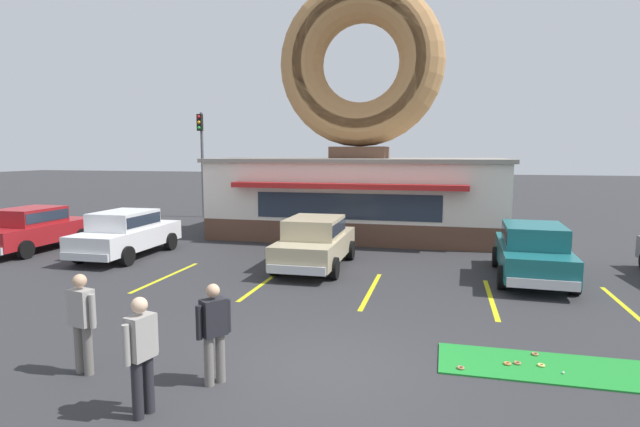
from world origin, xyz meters
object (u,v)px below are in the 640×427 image
at_px(car_teal, 533,249).
at_px(car_champagne, 315,240).
at_px(pedestrian_hooded_kid, 141,351).
at_px(pedestrian_blue_sweater_man, 214,329).
at_px(car_white, 126,232).
at_px(car_red, 33,227).
at_px(trash_bin, 535,243).
at_px(traffic_light_pole, 202,151).
at_px(golf_ball, 563,373).
at_px(pedestrian_leather_jacket_man, 82,319).

bearing_deg(car_teal, car_champagne, -179.72).
bearing_deg(pedestrian_hooded_kid, car_champagne, 89.65).
bearing_deg(pedestrian_blue_sweater_man, car_white, 131.76).
distance_m(car_red, car_champagne, 10.79).
bearing_deg(trash_bin, traffic_light_pole, 156.25).
bearing_deg(golf_ball, car_white, 152.69).
relative_size(car_teal, pedestrian_hooded_kid, 2.76).
distance_m(car_champagne, pedestrian_leather_jacket_man, 8.46).
xyz_separation_m(car_teal, pedestrian_blue_sweater_man, (-5.90, -8.12, 0.01)).
relative_size(pedestrian_hooded_kid, traffic_light_pole, 0.29).
height_order(car_red, pedestrian_blue_sweater_man, pedestrian_blue_sweater_man).
relative_size(golf_ball, car_teal, 0.01).
bearing_deg(trash_bin, pedestrian_blue_sweater_man, -119.62).
height_order(car_white, trash_bin, car_white).
height_order(car_champagne, pedestrian_leather_jacket_man, pedestrian_leather_jacket_man).
relative_size(car_champagne, traffic_light_pole, 0.79).
bearing_deg(pedestrian_hooded_kid, traffic_light_pole, 114.93).
bearing_deg(golf_ball, trash_bin, 83.34).
bearing_deg(car_red, pedestrian_leather_jacket_man, -43.08).
xyz_separation_m(car_red, pedestrian_hooded_kid, (10.74, -9.37, 0.06)).
xyz_separation_m(pedestrian_leather_jacket_man, traffic_light_pole, (-7.46, 18.78, 2.79)).
bearing_deg(car_champagne, traffic_light_pole, 131.27).
xyz_separation_m(pedestrian_leather_jacket_man, trash_bin, (8.76, 11.65, -0.42)).
height_order(pedestrian_blue_sweater_man, pedestrian_hooded_kid, pedestrian_hooded_kid).
bearing_deg(golf_ball, pedestrian_hooded_kid, -155.12).
bearing_deg(car_white, traffic_light_pole, 103.02).
xyz_separation_m(car_teal, car_white, (-13.17, 0.03, 0.00)).
bearing_deg(traffic_light_pole, car_red, -98.65).
distance_m(car_teal, car_champagne, 6.37).
bearing_deg(golf_ball, pedestrian_blue_sweater_man, -163.22).
bearing_deg(traffic_light_pole, trash_bin, -23.75).
bearing_deg(pedestrian_blue_sweater_man, pedestrian_leather_jacket_man, -175.28).
xyz_separation_m(pedestrian_hooded_kid, pedestrian_leather_jacket_man, (-1.71, 0.93, -0.01)).
height_order(pedestrian_blue_sweater_man, trash_bin, pedestrian_blue_sweater_man).
bearing_deg(pedestrian_hooded_kid, pedestrian_blue_sweater_man, 64.62).
height_order(car_champagne, pedestrian_blue_sweater_man, pedestrian_blue_sweater_man).
relative_size(car_white, car_champagne, 1.00).
bearing_deg(car_teal, golf_ball, -94.64).
relative_size(trash_bin, traffic_light_pole, 0.17).
bearing_deg(traffic_light_pole, car_white, -76.98).
distance_m(pedestrian_blue_sweater_man, traffic_light_pole, 21.16).
xyz_separation_m(car_red, trash_bin, (17.79, 3.21, -0.37)).
height_order(car_white, pedestrian_blue_sweater_man, pedestrian_blue_sweater_man).
xyz_separation_m(car_red, pedestrian_leather_jacket_man, (9.03, -8.44, 0.05)).
height_order(car_teal, car_white, same).
bearing_deg(trash_bin, pedestrian_leather_jacket_man, -126.93).
distance_m(car_champagne, pedestrian_hooded_kid, 9.21).
height_order(car_white, car_champagne, same).
bearing_deg(car_teal, pedestrian_leather_jacket_man, -134.39).
height_order(car_champagne, trash_bin, car_champagne).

